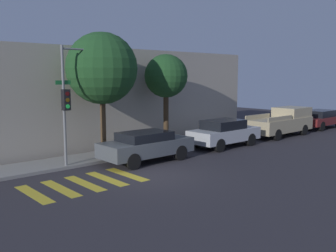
{
  "coord_description": "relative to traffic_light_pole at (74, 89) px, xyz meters",
  "views": [
    {
      "loc": [
        -9.38,
        -11.67,
        4.07
      ],
      "look_at": [
        2.85,
        2.1,
        1.6
      ],
      "focal_mm": 40.0,
      "sensor_mm": 36.0,
      "label": 1
    }
  ],
  "objects": [
    {
      "name": "crosswalk",
      "position": [
        -1.03,
        -2.57,
        -3.5
      ],
      "size": [
        4.38,
        2.6,
        0.0
      ],
      "color": "gold",
      "rests_on": "ground"
    },
    {
      "name": "sedan_near_corner",
      "position": [
        3.01,
        -1.27,
        -2.7
      ],
      "size": [
        4.58,
        1.88,
        1.45
      ],
      "color": "#4C5156",
      "rests_on": "ground"
    },
    {
      "name": "sedan_middle",
      "position": [
        8.72,
        -1.27,
        -2.66
      ],
      "size": [
        4.49,
        1.88,
        1.57
      ],
      "color": "#B7BABF",
      "rests_on": "ground"
    },
    {
      "name": "tree_near_corner",
      "position": [
        1.91,
        0.76,
        0.92
      ],
      "size": [
        3.48,
        3.48,
        6.17
      ],
      "color": "#4C3823",
      "rests_on": "ground"
    },
    {
      "name": "sidewalk",
      "position": [
        1.54,
        0.9,
        -3.43
      ],
      "size": [
        26.0,
        2.15,
        0.14
      ],
      "primitive_type": "cube",
      "color": "gray",
      "rests_on": "ground"
    },
    {
      "name": "building_row",
      "position": [
        1.54,
        5.38,
        -0.7
      ],
      "size": [
        26.0,
        6.0,
        5.59
      ],
      "primitive_type": "cube",
      "color": "#A89E8E",
      "rests_on": "ground"
    },
    {
      "name": "sedan_far_end",
      "position": [
        20.28,
        -1.27,
        -2.73
      ],
      "size": [
        4.54,
        1.87,
        1.43
      ],
      "color": "maroon",
      "rests_on": "ground"
    },
    {
      "name": "ground_plane",
      "position": [
        1.54,
        -3.37,
        -3.5
      ],
      "size": [
        60.0,
        60.0,
        0.0
      ],
      "primitive_type": "plane",
      "color": "#2D2B30"
    },
    {
      "name": "tree_midblock",
      "position": [
        6.04,
        0.76,
        0.52
      ],
      "size": [
        2.42,
        2.42,
        5.28
      ],
      "color": "#42301E",
      "rests_on": "ground"
    },
    {
      "name": "pickup_truck",
      "position": [
        14.87,
        -1.27,
        -2.54
      ],
      "size": [
        5.38,
        1.97,
        1.89
      ],
      "color": "tan",
      "rests_on": "ground"
    },
    {
      "name": "traffic_light_pole",
      "position": [
        0.0,
        0.0,
        0.0
      ],
      "size": [
        2.44,
        0.56,
        5.38
      ],
      "color": "slate",
      "rests_on": "ground"
    }
  ]
}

